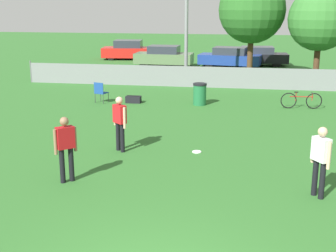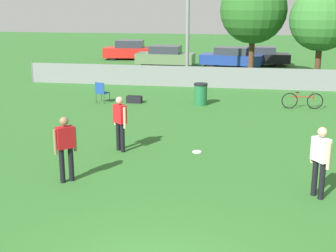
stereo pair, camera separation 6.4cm
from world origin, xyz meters
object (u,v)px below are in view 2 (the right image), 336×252
object	(u,v)px
parked_car_red	(130,50)
player_defender_red	(65,144)
folding_chair_sideline	(101,91)
gear_bag_sideline	(134,99)
player_receiver_white	(320,157)
parked_car_blue	(231,57)
parked_car_olive	(165,56)
bicycle_sideline	(302,101)
frisbee_disc	(197,152)
player_thrower_red	(120,120)
tree_far_right	(321,19)
parked_car_dark	(259,56)
tree_near_pole	(253,10)
trash_bin	(201,94)

from	to	relation	value
parked_car_red	player_defender_red	bearing A→B (deg)	-84.82
folding_chair_sideline	gear_bag_sideline	size ratio (longest dim) A/B	1.39
player_receiver_white	parked_car_blue	distance (m)	22.34
player_defender_red	parked_car_blue	distance (m)	22.44
player_receiver_white	parked_car_olive	distance (m)	23.09
folding_chair_sideline	parked_car_red	world-z (taller)	parked_car_red
player_defender_red	parked_car_blue	size ratio (longest dim) A/B	0.38
parked_car_olive	player_defender_red	bearing A→B (deg)	-84.55
bicycle_sideline	parked_car_blue	bearing A→B (deg)	100.75
frisbee_disc	parked_car_red	world-z (taller)	parked_car_red
player_thrower_red	folding_chair_sideline	bearing A→B (deg)	153.42
tree_far_right	frisbee_disc	world-z (taller)	tree_far_right
tree_far_right	player_thrower_red	size ratio (longest dim) A/B	3.08
parked_car_olive	parked_car_dark	xyz separation A→B (m)	(6.44, 1.44, -0.03)
tree_near_pole	trash_bin	bearing A→B (deg)	-106.33
player_defender_red	trash_bin	size ratio (longest dim) A/B	1.75
parked_car_red	parked_car_olive	bearing A→B (deg)	-51.43
bicycle_sideline	parked_car_red	bearing A→B (deg)	121.24
folding_chair_sideline	player_thrower_red	bearing A→B (deg)	128.37
trash_bin	parked_car_red	xyz separation A→B (m)	(-7.25, 15.86, 0.22)
player_thrower_red	frisbee_disc	distance (m)	2.51
folding_chair_sideline	gear_bag_sideline	world-z (taller)	folding_chair_sideline
parked_car_blue	player_defender_red	bearing A→B (deg)	-89.52
trash_bin	player_defender_red	bearing A→B (deg)	-103.71
parked_car_red	parked_car_blue	distance (m)	8.68
bicycle_sideline	parked_car_dark	distance (m)	13.86
player_defender_red	parked_car_olive	bearing A→B (deg)	51.25
bicycle_sideline	player_defender_red	bearing A→B (deg)	-129.61
frisbee_disc	gear_bag_sideline	size ratio (longest dim) A/B	0.42
player_thrower_red	player_receiver_white	bearing A→B (deg)	15.71
parked_car_blue	player_receiver_white	bearing A→B (deg)	-73.93
tree_near_pole	parked_car_olive	world-z (taller)	tree_near_pole
tree_far_right	player_defender_red	distance (m)	17.74
bicycle_sideline	parked_car_red	distance (m)	19.65
folding_chair_sideline	parked_car_olive	xyz separation A→B (m)	(0.63, 12.60, 0.18)
parked_car_dark	bicycle_sideline	bearing A→B (deg)	-86.21
player_defender_red	folding_chair_sideline	distance (m)	9.55
tree_far_right	folding_chair_sideline	bearing A→B (deg)	-147.86
player_thrower_red	frisbee_disc	bearing A→B (deg)	47.85
player_defender_red	folding_chair_sideline	world-z (taller)	player_defender_red
player_thrower_red	parked_car_red	bearing A→B (deg)	144.85
trash_bin	parked_car_red	size ratio (longest dim) A/B	0.23
bicycle_sideline	trash_bin	world-z (taller)	trash_bin
frisbee_disc	parked_car_dark	xyz separation A→B (m)	(2.05, 20.43, 0.65)
parked_car_dark	folding_chair_sideline	bearing A→B (deg)	-119.84
tree_near_pole	folding_chair_sideline	xyz separation A→B (m)	(-6.55, -7.56, -3.42)
player_defender_red	frisbee_disc	size ratio (longest dim) A/B	5.99
folding_chair_sideline	parked_car_dark	size ratio (longest dim) A/B	0.21
parked_car_olive	parked_car_dark	world-z (taller)	parked_car_olive
player_receiver_white	trash_bin	xyz separation A→B (m)	(-3.73, 9.53, -0.50)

